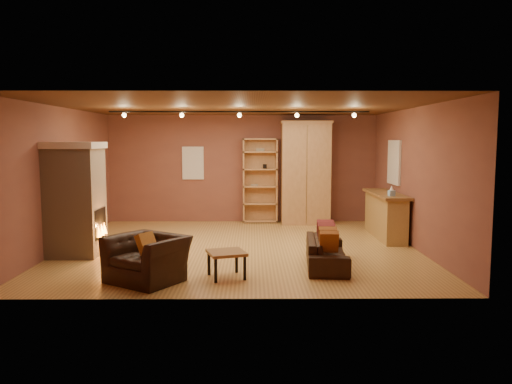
{
  "coord_description": "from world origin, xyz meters",
  "views": [
    {
      "loc": [
        0.26,
        -9.86,
        2.17
      ],
      "look_at": [
        0.33,
        0.2,
        1.1
      ],
      "focal_mm": 35.0,
      "sensor_mm": 36.0,
      "label": 1
    }
  ],
  "objects_px": {
    "fireplace": "(76,199)",
    "coffee_table": "(226,255)",
    "loveseat": "(327,246)",
    "armchair": "(147,251)",
    "bar_counter": "(385,215)",
    "armoire": "(305,173)",
    "bookcase": "(260,180)"
  },
  "relations": [
    {
      "from": "fireplace",
      "to": "coffee_table",
      "type": "relative_size",
      "value": 3.05
    },
    {
      "from": "coffee_table",
      "to": "fireplace",
      "type": "bearing_deg",
      "value": 151.36
    },
    {
      "from": "bookcase",
      "to": "loveseat",
      "type": "distance_m",
      "value": 4.82
    },
    {
      "from": "bar_counter",
      "to": "loveseat",
      "type": "height_order",
      "value": "bar_counter"
    },
    {
      "from": "bar_counter",
      "to": "armoire",
      "type": "bearing_deg",
      "value": 129.84
    },
    {
      "from": "bookcase",
      "to": "armoire",
      "type": "distance_m",
      "value": 1.2
    },
    {
      "from": "loveseat",
      "to": "coffee_table",
      "type": "bearing_deg",
      "value": 116.97
    },
    {
      "from": "bar_counter",
      "to": "coffee_table",
      "type": "relative_size",
      "value": 3.0
    },
    {
      "from": "bookcase",
      "to": "bar_counter",
      "type": "relative_size",
      "value": 1.05
    },
    {
      "from": "armoire",
      "to": "loveseat",
      "type": "height_order",
      "value": "armoire"
    },
    {
      "from": "bookcase",
      "to": "loveseat",
      "type": "xyz_separation_m",
      "value": [
        1.07,
        -4.63,
        -0.77
      ]
    },
    {
      "from": "bar_counter",
      "to": "fireplace",
      "type": "bearing_deg",
      "value": -165.4
    },
    {
      "from": "fireplace",
      "to": "coffee_table",
      "type": "xyz_separation_m",
      "value": [
        2.89,
        -1.58,
        -0.7
      ]
    },
    {
      "from": "armoire",
      "to": "armchair",
      "type": "height_order",
      "value": "armoire"
    },
    {
      "from": "coffee_table",
      "to": "armchair",
      "type": "bearing_deg",
      "value": -170.81
    },
    {
      "from": "loveseat",
      "to": "armchair",
      "type": "xyz_separation_m",
      "value": [
        -2.89,
        -0.87,
        0.13
      ]
    },
    {
      "from": "fireplace",
      "to": "loveseat",
      "type": "bearing_deg",
      "value": -11.13
    },
    {
      "from": "bookcase",
      "to": "coffee_table",
      "type": "distance_m",
      "value": 5.4
    },
    {
      "from": "loveseat",
      "to": "armchair",
      "type": "bearing_deg",
      "value": 111.8
    },
    {
      "from": "bar_counter",
      "to": "loveseat",
      "type": "relative_size",
      "value": 1.21
    },
    {
      "from": "armchair",
      "to": "coffee_table",
      "type": "relative_size",
      "value": 1.85
    },
    {
      "from": "fireplace",
      "to": "armoire",
      "type": "height_order",
      "value": "armoire"
    },
    {
      "from": "armoire",
      "to": "loveseat",
      "type": "relative_size",
      "value": 1.53
    },
    {
      "from": "bookcase",
      "to": "coffee_table",
      "type": "height_order",
      "value": "bookcase"
    },
    {
      "from": "armoire",
      "to": "loveseat",
      "type": "xyz_separation_m",
      "value": [
        -0.09,
        -4.41,
        -0.97
      ]
    },
    {
      "from": "fireplace",
      "to": "loveseat",
      "type": "height_order",
      "value": "fireplace"
    },
    {
      "from": "loveseat",
      "to": "coffee_table",
      "type": "relative_size",
      "value": 2.48
    },
    {
      "from": "bookcase",
      "to": "armoire",
      "type": "bearing_deg",
      "value": -10.7
    },
    {
      "from": "fireplace",
      "to": "armchair",
      "type": "bearing_deg",
      "value": -46.48
    },
    {
      "from": "fireplace",
      "to": "coffee_table",
      "type": "distance_m",
      "value": 3.37
    },
    {
      "from": "armchair",
      "to": "coffee_table",
      "type": "xyz_separation_m",
      "value": [
        1.21,
        0.2,
        -0.12
      ]
    },
    {
      "from": "bar_counter",
      "to": "loveseat",
      "type": "xyz_separation_m",
      "value": [
        -1.67,
        -2.52,
        -0.16
      ]
    }
  ]
}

